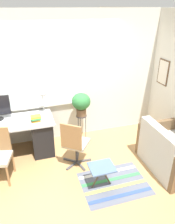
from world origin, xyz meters
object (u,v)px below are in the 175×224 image
at_px(mouse, 13,126).
at_px(plant_stand, 81,119).
at_px(desk_lamp, 43,97).
at_px(book_stack, 36,118).
at_px(folding_stool, 102,168).
at_px(potted_plant, 81,103).
at_px(office_chair_swivel, 75,143).
at_px(couch_loveseat, 170,154).

bearing_deg(mouse, plant_stand, 12.91).
xyz_separation_m(desk_lamp, book_stack, (-0.19, -0.29, -0.30)).
distance_m(mouse, folding_stool, 1.76).
bearing_deg(desk_lamp, mouse, -147.49).
bearing_deg(potted_plant, office_chair_swivel, -113.71).
bearing_deg(book_stack, couch_loveseat, -26.37).
height_order(desk_lamp, book_stack, desk_lamp).
distance_m(plant_stand, folding_stool, 1.43).
xyz_separation_m(mouse, potted_plant, (1.37, 0.31, 0.15)).
bearing_deg(potted_plant, folding_stool, -92.16).
bearing_deg(mouse, desk_lamp, 32.51).
height_order(mouse, potted_plant, potted_plant).
bearing_deg(plant_stand, folding_stool, -92.16).
distance_m(couch_loveseat, folding_stool, 1.36).
bearing_deg(office_chair_swivel, plant_stand, -76.17).
xyz_separation_m(couch_loveseat, potted_plant, (-1.31, 1.34, 0.62)).
distance_m(mouse, desk_lamp, 0.80).
height_order(potted_plant, folding_stool, potted_plant).
xyz_separation_m(desk_lamp, office_chair_swivel, (0.42, -0.85, -0.62)).
bearing_deg(office_chair_swivel, potted_plant, -76.17).
xyz_separation_m(office_chair_swivel, folding_stool, (0.29, -0.64, -0.13)).
relative_size(desk_lamp, book_stack, 2.38).
height_order(book_stack, couch_loveseat, couch_loveseat).
height_order(office_chair_swivel, plant_stand, office_chair_swivel).
xyz_separation_m(office_chair_swivel, couch_loveseat, (1.65, -0.56, -0.20)).
bearing_deg(couch_loveseat, folding_stool, 93.38).
bearing_deg(mouse, couch_loveseat, -20.99).
height_order(book_stack, plant_stand, book_stack).
height_order(office_chair_swivel, folding_stool, office_chair_swivel).
relative_size(desk_lamp, folding_stool, 1.15).
bearing_deg(desk_lamp, folding_stool, -64.62).
distance_m(office_chair_swivel, folding_stool, 0.71).
relative_size(mouse, potted_plant, 0.12).
xyz_separation_m(plant_stand, potted_plant, (0.00, 0.00, 0.38)).
height_order(book_stack, potted_plant, potted_plant).
bearing_deg(plant_stand, office_chair_swivel, -113.71).
bearing_deg(folding_stool, plant_stand, 87.84).
relative_size(book_stack, potted_plant, 0.40).
distance_m(mouse, plant_stand, 1.42).
xyz_separation_m(mouse, plant_stand, (1.37, 0.31, -0.23)).
relative_size(mouse, book_stack, 0.31).
xyz_separation_m(mouse, couch_loveseat, (2.67, -1.03, -0.47)).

